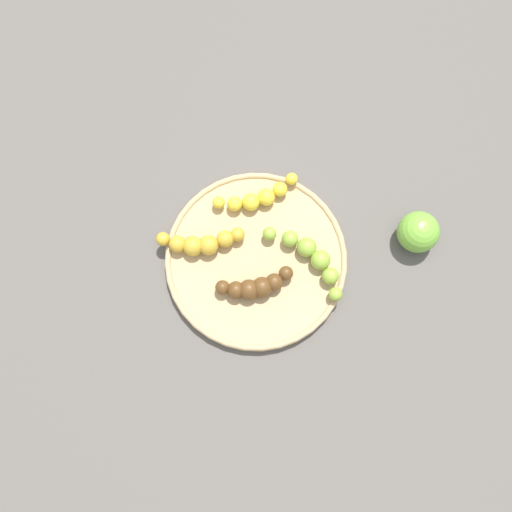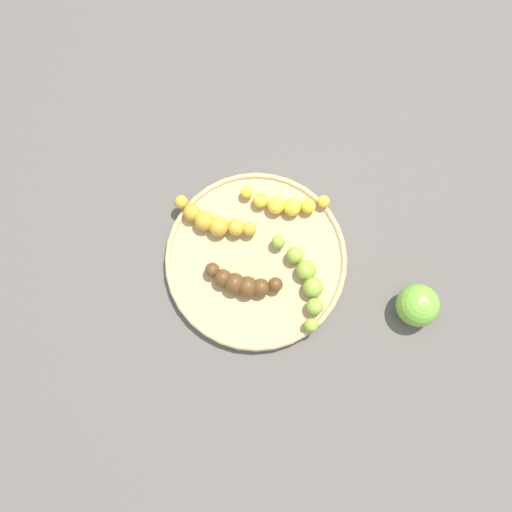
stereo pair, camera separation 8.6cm
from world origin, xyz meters
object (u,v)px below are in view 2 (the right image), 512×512
(banana_yellow, at_px, (284,204))
(banana_overripe, at_px, (242,283))
(banana_spotted, at_px, (212,221))
(fruit_bowl, at_px, (256,259))
(banana_green, at_px, (306,280))
(apple_green, at_px, (418,305))

(banana_yellow, relative_size, banana_overripe, 1.18)
(banana_spotted, distance_m, banana_overripe, 0.11)
(banana_overripe, bearing_deg, banana_yellow, 166.78)
(banana_spotted, relative_size, banana_overripe, 1.25)
(banana_yellow, bearing_deg, banana_spotted, -68.19)
(banana_yellow, distance_m, banana_spotted, 0.12)
(fruit_bowl, height_order, banana_green, banana_green)
(banana_yellow, xyz_separation_m, apple_green, (-0.25, -0.08, 0.00))
(banana_green, relative_size, apple_green, 2.30)
(banana_green, distance_m, apple_green, 0.18)
(banana_yellow, xyz_separation_m, banana_overripe, (-0.07, 0.13, 0.00))
(banana_spotted, bearing_deg, banana_yellow, 127.08)
(banana_green, bearing_deg, apple_green, -32.83)
(banana_yellow, height_order, banana_overripe, banana_overripe)
(banana_spotted, height_order, banana_green, same)
(banana_green, xyz_separation_m, apple_green, (-0.13, -0.12, -0.00))
(fruit_bowl, xyz_separation_m, apple_green, (-0.21, -0.17, 0.02))
(fruit_bowl, xyz_separation_m, banana_yellow, (0.05, -0.09, 0.02))
(banana_overripe, xyz_separation_m, apple_green, (-0.18, -0.21, -0.00))
(banana_yellow, bearing_deg, banana_green, 21.24)
(fruit_bowl, distance_m, banana_overripe, 0.05)
(fruit_bowl, relative_size, banana_yellow, 2.56)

